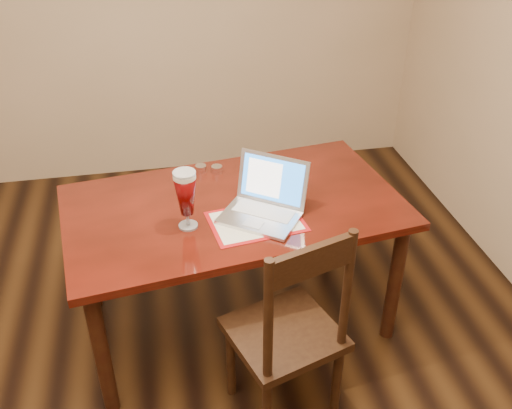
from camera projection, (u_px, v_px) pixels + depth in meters
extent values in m
cube|color=tan|center=(118.00, 4.00, 4.03)|extent=(4.50, 0.01, 2.70)
cube|color=#52120B|center=(234.00, 207.00, 2.88)|extent=(1.79, 1.17, 0.04)
cylinder|color=black|center=(102.00, 353.00, 2.58)|extent=(0.07, 0.07, 0.74)
cylinder|color=black|center=(395.00, 283.00, 2.99)|extent=(0.07, 0.07, 0.74)
cylinder|color=black|center=(87.00, 254.00, 3.20)|extent=(0.07, 0.07, 0.74)
cylinder|color=black|center=(331.00, 207.00, 3.61)|extent=(0.07, 0.07, 0.74)
cube|color=#A70F11|center=(256.00, 221.00, 2.73)|extent=(0.48, 0.37, 0.00)
cube|color=beige|center=(256.00, 221.00, 2.73)|extent=(0.43, 0.32, 0.00)
cube|color=silver|center=(259.00, 218.00, 2.74)|extent=(0.44, 0.41, 0.02)
cube|color=silver|center=(264.00, 211.00, 2.77)|extent=(0.31, 0.26, 0.00)
cube|color=silver|center=(253.00, 224.00, 2.68)|extent=(0.11, 0.11, 0.00)
cube|color=silver|center=(273.00, 180.00, 2.79)|extent=(0.33, 0.27, 0.24)
cube|color=blue|center=(272.00, 180.00, 2.78)|extent=(0.29, 0.23, 0.20)
cube|color=white|center=(264.00, 178.00, 2.80)|extent=(0.17, 0.14, 0.17)
cylinder|color=silver|center=(188.00, 226.00, 2.70)|extent=(0.09, 0.09, 0.01)
cylinder|color=silver|center=(188.00, 219.00, 2.68)|extent=(0.02, 0.02, 0.07)
cylinder|color=beige|center=(184.00, 176.00, 2.55)|extent=(0.10, 0.10, 0.02)
cylinder|color=silver|center=(184.00, 173.00, 2.54)|extent=(0.10, 0.10, 0.01)
cylinder|color=silver|center=(201.00, 169.00, 3.13)|extent=(0.06, 0.06, 0.04)
cylinder|color=silver|center=(217.00, 169.00, 3.12)|extent=(0.06, 0.06, 0.04)
cube|color=black|center=(284.00, 334.00, 2.55)|extent=(0.57, 0.56, 0.04)
cylinder|color=black|center=(336.00, 382.00, 2.63)|extent=(0.04, 0.04, 0.45)
cylinder|color=black|center=(231.00, 361.00, 2.73)|extent=(0.04, 0.04, 0.45)
cylinder|color=black|center=(296.00, 334.00, 2.88)|extent=(0.04, 0.04, 0.45)
cylinder|color=black|center=(268.00, 321.00, 2.17)|extent=(0.04, 0.04, 0.59)
cylinder|color=black|center=(347.00, 290.00, 2.32)|extent=(0.04, 0.04, 0.59)
cube|color=black|center=(312.00, 261.00, 2.13)|extent=(0.36, 0.15, 0.13)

